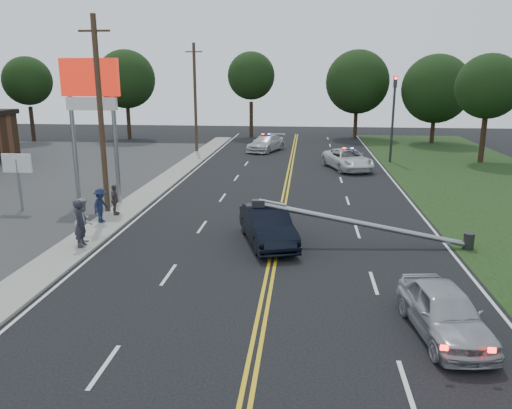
# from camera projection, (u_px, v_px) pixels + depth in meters

# --- Properties ---
(ground) EXTENTS (120.00, 120.00, 0.00)m
(ground) POSITION_uv_depth(u_px,v_px,m) (258.00, 334.00, 14.07)
(ground) COLOR black
(ground) RESTS_ON ground
(sidewalk) EXTENTS (1.80, 70.00, 0.12)m
(sidewalk) POSITION_uv_depth(u_px,v_px,m) (108.00, 223.00, 24.51)
(sidewalk) COLOR gray
(sidewalk) RESTS_ON ground
(centerline_yellow) EXTENTS (0.36, 80.00, 0.00)m
(centerline_yellow) POSITION_uv_depth(u_px,v_px,m) (279.00, 229.00, 23.70)
(centerline_yellow) COLOR gold
(centerline_yellow) RESTS_ON ground
(pylon_sign) EXTENTS (3.20, 0.35, 8.00)m
(pylon_sign) POSITION_uv_depth(u_px,v_px,m) (91.00, 96.00, 27.08)
(pylon_sign) COLOR gray
(pylon_sign) RESTS_ON ground
(small_sign) EXTENTS (1.60, 0.14, 3.10)m
(small_sign) POSITION_uv_depth(u_px,v_px,m) (17.00, 168.00, 26.41)
(small_sign) COLOR gray
(small_sign) RESTS_ON ground
(traffic_signal) EXTENTS (0.28, 0.41, 7.05)m
(traffic_signal) POSITION_uv_depth(u_px,v_px,m) (393.00, 112.00, 41.11)
(traffic_signal) COLOR #2D2D30
(traffic_signal) RESTS_ON ground
(fallen_streetlight) EXTENTS (9.36, 0.44, 1.91)m
(fallen_streetlight) POSITION_uv_depth(u_px,v_px,m) (375.00, 226.00, 21.14)
(fallen_streetlight) COLOR #2D2D30
(fallen_streetlight) RESTS_ON ground
(utility_pole_mid) EXTENTS (1.60, 0.28, 10.00)m
(utility_pole_mid) POSITION_uv_depth(u_px,v_px,m) (101.00, 116.00, 25.25)
(utility_pole_mid) COLOR #382619
(utility_pole_mid) RESTS_ON ground
(utility_pole_far) EXTENTS (1.60, 0.28, 10.00)m
(utility_pole_far) POSITION_uv_depth(u_px,v_px,m) (195.00, 98.00, 46.45)
(utility_pole_far) COLOR #382619
(utility_pole_far) RESTS_ON ground
(tree_4) EXTENTS (5.19, 5.19, 9.14)m
(tree_4) POSITION_uv_depth(u_px,v_px,m) (27.00, 81.00, 54.05)
(tree_4) COLOR black
(tree_4) RESTS_ON ground
(tree_5) EXTENTS (6.48, 6.48, 9.96)m
(tree_5) POSITION_uv_depth(u_px,v_px,m) (126.00, 79.00, 55.94)
(tree_5) COLOR black
(tree_5) RESTS_ON ground
(tree_6) EXTENTS (5.50, 5.50, 9.83)m
(tree_6) POSITION_uv_depth(u_px,v_px,m) (251.00, 76.00, 58.04)
(tree_6) COLOR black
(tree_6) RESTS_ON ground
(tree_7) EXTENTS (7.19, 7.19, 9.99)m
(tree_7) POSITION_uv_depth(u_px,v_px,m) (357.00, 82.00, 56.84)
(tree_7) COLOR black
(tree_7) RESTS_ON ground
(tree_8) EXTENTS (7.17, 7.17, 9.33)m
(tree_8) POSITION_uv_depth(u_px,v_px,m) (436.00, 89.00, 52.48)
(tree_8) COLOR black
(tree_8) RESTS_ON ground
(tree_9) EXTENTS (5.26, 5.26, 8.88)m
(tree_9) POSITION_uv_depth(u_px,v_px,m) (489.00, 87.00, 40.57)
(tree_9) COLOR black
(tree_9) RESTS_ON ground
(crashed_sedan) EXTENTS (3.05, 5.15, 1.60)m
(crashed_sedan) POSITION_uv_depth(u_px,v_px,m) (268.00, 226.00, 21.53)
(crashed_sedan) COLOR black
(crashed_sedan) RESTS_ON ground
(waiting_sedan) EXTENTS (2.22, 4.36, 1.42)m
(waiting_sedan) POSITION_uv_depth(u_px,v_px,m) (444.00, 311.00, 13.89)
(waiting_sedan) COLOR #A8AAB0
(waiting_sedan) RESTS_ON ground
(emergency_a) EXTENTS (4.16, 6.12, 1.56)m
(emergency_a) POSITION_uv_depth(u_px,v_px,m) (348.00, 159.00, 38.77)
(emergency_a) COLOR silver
(emergency_a) RESTS_ON ground
(emergency_b) EXTENTS (3.86, 5.72, 1.54)m
(emergency_b) POSITION_uv_depth(u_px,v_px,m) (266.00, 143.00, 48.14)
(emergency_b) COLOR silver
(emergency_b) RESTS_ON ground
(bystander_a) EXTENTS (0.48, 0.74, 2.01)m
(bystander_a) POSITION_uv_depth(u_px,v_px,m) (80.00, 223.00, 20.74)
(bystander_a) COLOR #282830
(bystander_a) RESTS_ON sidewalk
(bystander_b) EXTENTS (0.89, 1.07, 2.00)m
(bystander_b) POSITION_uv_depth(u_px,v_px,m) (84.00, 221.00, 21.09)
(bystander_b) COLOR #9E9DA2
(bystander_b) RESTS_ON sidewalk
(bystander_c) EXTENTS (0.81, 1.18, 1.68)m
(bystander_c) POSITION_uv_depth(u_px,v_px,m) (101.00, 205.00, 24.25)
(bystander_c) COLOR #18213D
(bystander_c) RESTS_ON sidewalk
(bystander_d) EXTENTS (0.52, 0.98, 1.58)m
(bystander_d) POSITION_uv_depth(u_px,v_px,m) (115.00, 200.00, 25.56)
(bystander_d) COLOR #544943
(bystander_d) RESTS_ON sidewalk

